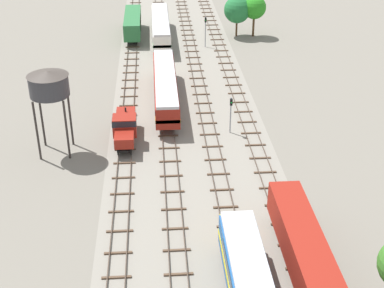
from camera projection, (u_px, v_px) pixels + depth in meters
ground_plane at (183, 94)px, 76.39m from camera, size 480.00×480.00×0.00m
ballast_bed at (183, 94)px, 76.39m from camera, size 18.91×176.00×0.01m
track_far_left at (129, 92)px, 76.73m from camera, size 2.40×126.00×0.29m
track_left at (165, 91)px, 77.04m from camera, size 2.40×126.00×0.29m
track_centre_left at (200, 90)px, 77.36m from camera, size 2.40×126.00×0.29m
track_centre at (235, 89)px, 77.67m from camera, size 2.40×126.00×0.29m
freight_boxcar_centre_near at (302, 243)px, 43.94m from camera, size 2.87×14.00×3.60m
shunter_loco_far_left_mid at (125, 126)px, 63.23m from camera, size 2.74×8.46×3.10m
diesel_railcar_left_midfar at (165, 86)px, 72.30m from camera, size 2.96×20.50×3.80m
diesel_railcar_left_far at (161, 26)px, 96.03m from camera, size 2.96×20.50×3.80m
freight_boxcar_far_left_farther at (133, 23)px, 98.28m from camera, size 2.87×14.00×3.60m
water_tower at (49, 84)px, 58.16m from camera, size 4.43×4.43×9.67m
signal_post_nearest at (231, 110)px, 64.70m from camera, size 0.28×0.47×4.58m
signal_post_mid at (205, 28)px, 92.48m from camera, size 0.28×0.47×5.23m
lineside_tree_0 at (237, 10)px, 97.10m from camera, size 4.70×4.70×7.15m
lineside_tree_2 at (254, 7)px, 96.90m from camera, size 4.12×4.12×7.29m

